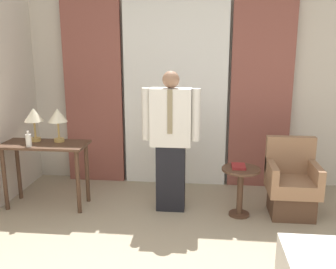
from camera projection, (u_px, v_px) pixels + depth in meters
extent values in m
cube|color=beige|center=(176.00, 88.00, 5.20)|extent=(10.00, 0.06, 2.70)
cube|color=white|center=(175.00, 93.00, 5.09)|extent=(1.40, 0.06, 2.58)
cube|color=brown|center=(93.00, 92.00, 5.20)|extent=(0.81, 0.06, 2.58)
cube|color=brown|center=(261.00, 94.00, 4.98)|extent=(0.81, 0.06, 2.58)
cube|color=#4C3323|center=(44.00, 145.00, 4.45)|extent=(1.02, 0.46, 0.03)
cylinder|color=#4C3323|center=(5.00, 179.00, 4.42)|extent=(0.05, 0.05, 0.76)
cylinder|color=#4C3323|center=(78.00, 182.00, 4.33)|extent=(0.05, 0.05, 0.76)
cylinder|color=#4C3323|center=(19.00, 170.00, 4.75)|extent=(0.05, 0.05, 0.76)
cylinder|color=#4C3323|center=(87.00, 173.00, 4.66)|extent=(0.05, 0.05, 0.76)
cylinder|color=tan|center=(36.00, 139.00, 4.54)|extent=(0.12, 0.12, 0.04)
cylinder|color=tan|center=(35.00, 130.00, 4.52)|extent=(0.02, 0.02, 0.21)
cone|color=beige|center=(34.00, 115.00, 4.47)|extent=(0.23, 0.23, 0.16)
cylinder|color=tan|center=(59.00, 140.00, 4.52)|extent=(0.12, 0.12, 0.04)
cylinder|color=tan|center=(59.00, 130.00, 4.49)|extent=(0.02, 0.02, 0.21)
cone|color=beige|center=(57.00, 115.00, 4.44)|extent=(0.23, 0.23, 0.16)
cylinder|color=silver|center=(29.00, 141.00, 4.28)|extent=(0.07, 0.07, 0.14)
cylinder|color=silver|center=(28.00, 133.00, 4.26)|extent=(0.03, 0.03, 0.04)
cube|color=black|center=(171.00, 178.00, 4.43)|extent=(0.34, 0.18, 0.80)
cube|color=silver|center=(171.00, 117.00, 4.26)|extent=(0.47, 0.21, 0.66)
cube|color=#847556|center=(170.00, 112.00, 4.13)|extent=(0.06, 0.01, 0.50)
cylinder|color=silver|center=(146.00, 114.00, 4.28)|extent=(0.10, 0.10, 0.60)
cylinder|color=silver|center=(196.00, 115.00, 4.22)|extent=(0.10, 0.10, 0.60)
sphere|color=#936B51|center=(171.00, 80.00, 4.16)|extent=(0.19, 0.19, 0.19)
cube|color=#4C3323|center=(291.00, 203.00, 4.33)|extent=(0.48, 0.45, 0.28)
cube|color=#936B4C|center=(292.00, 186.00, 4.28)|extent=(0.56, 0.53, 0.16)
cube|color=#936B4C|center=(290.00, 155.00, 4.42)|extent=(0.56, 0.10, 0.44)
cube|color=#936B4C|center=(272.00, 171.00, 4.26)|extent=(0.08, 0.53, 0.18)
cube|color=#936B4C|center=(315.00, 172.00, 4.22)|extent=(0.08, 0.53, 0.18)
cylinder|color=#4C3323|center=(239.00, 214.00, 4.36)|extent=(0.24, 0.24, 0.02)
cylinder|color=#4C3323|center=(240.00, 193.00, 4.29)|extent=(0.07, 0.07, 0.55)
cylinder|color=#4C3323|center=(241.00, 169.00, 4.23)|extent=(0.44, 0.44, 0.02)
cube|color=maroon|center=(239.00, 166.00, 4.25)|extent=(0.15, 0.20, 0.03)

